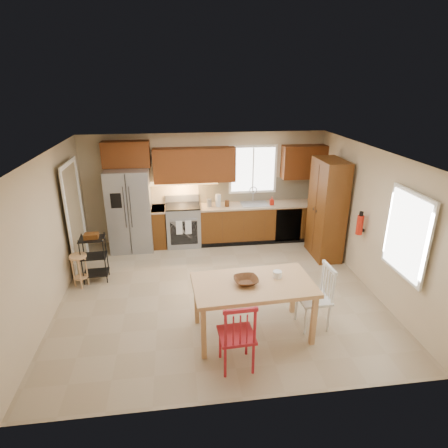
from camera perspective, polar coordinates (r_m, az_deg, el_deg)
floor at (r=6.89m, az=-0.83°, el=-10.22°), size 5.50×5.50×0.00m
ceiling at (r=5.98m, az=-0.96°, el=10.67°), size 5.50×5.00×0.02m
wall_back at (r=8.69m, az=-2.83°, el=5.56°), size 5.50×0.02×2.50m
wall_front at (r=4.14m, az=3.29°, el=-13.37°), size 5.50×0.02×2.50m
wall_left at (r=6.63m, az=-25.23°, el=-1.64°), size 0.02×5.00×2.50m
wall_right at (r=7.17m, az=21.51°, el=0.59°), size 0.02×5.00×2.50m
refrigerator at (r=8.47m, az=-14.11°, el=2.09°), size 0.92×0.75×1.82m
range_stove at (r=8.62m, az=-6.20°, el=-0.23°), size 0.76×0.63×0.92m
base_cabinet_narrow at (r=8.65m, az=-9.84°, el=-0.43°), size 0.30×0.60×0.90m
base_cabinet_run at (r=8.86m, az=5.78°, el=0.32°), size 2.92×0.60×0.90m
dishwasher at (r=8.74m, az=9.78°, el=-0.18°), size 0.60×0.02×0.78m
backsplash at (r=8.89m, az=5.54°, el=5.34°), size 2.92×0.03×0.55m
upper_over_fridge at (r=8.36m, az=-14.70°, el=10.26°), size 1.00×0.35×0.55m
upper_left_block at (r=8.37m, az=-4.52°, el=8.96°), size 1.80×0.35×0.75m
upper_right_block at (r=8.85m, az=12.07°, el=9.24°), size 1.00×0.35×0.75m
window_back at (r=8.73m, az=4.42°, el=8.30°), size 1.12×0.04×1.12m
sink at (r=8.68m, az=4.65°, el=2.79°), size 0.62×0.46×0.16m
undercab_glow at (r=8.42m, az=-6.48°, el=6.21°), size 1.60×0.30×0.01m
soap_bottle at (r=8.63m, az=7.29°, el=3.53°), size 0.09×0.09×0.19m
paper_towel at (r=8.44m, az=-0.91°, el=3.61°), size 0.12×0.12×0.28m
canister_steel at (r=8.44m, az=-2.25°, el=3.23°), size 0.11×0.11×0.18m
canister_wood at (r=8.46m, az=0.47°, el=3.15°), size 0.10×0.10×0.14m
pantry at (r=8.11m, az=15.41°, el=2.15°), size 0.50×0.95×2.10m
fire_extinguisher at (r=7.28m, az=19.98°, el=-0.14°), size 0.12×0.12×0.36m
window_right at (r=6.15m, az=26.13°, el=-1.47°), size 0.04×1.02×1.32m
doorway at (r=7.84m, az=-21.84°, el=0.70°), size 0.04×0.95×2.10m
dining_table at (r=5.69m, az=4.38°, el=-12.76°), size 1.78×1.06×0.85m
chair_red at (r=5.07m, az=1.91°, el=-16.35°), size 0.50×0.50×1.02m
chair_white at (r=5.93m, az=13.49°, el=-10.81°), size 0.50×0.50×1.02m
table_bowl at (r=5.44m, az=3.38°, el=-9.07°), size 0.37×0.37×0.09m
table_jar at (r=5.62m, az=8.11°, el=-7.83°), size 0.15×0.15×0.16m
bar_stool at (r=7.40m, az=-21.10°, el=-6.65°), size 0.39×0.39×0.63m
utility_cart at (r=7.45m, az=-19.14°, el=-4.98°), size 0.47×0.37×0.91m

